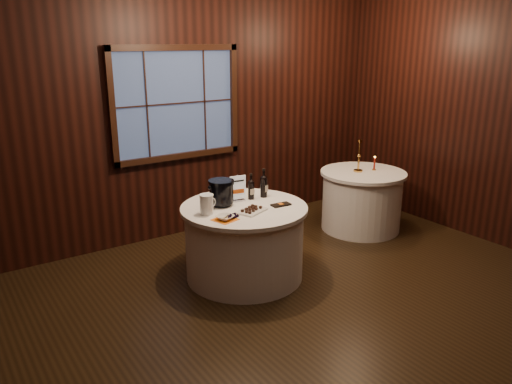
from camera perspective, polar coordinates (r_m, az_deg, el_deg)
ground at (r=4.60m, az=5.72°, el=-14.11°), size 6.00×6.00×0.00m
back_wall at (r=6.10m, az=-9.13°, el=9.01°), size 6.00×0.10×3.00m
main_table at (r=5.14m, az=-1.34°, el=-5.68°), size 1.28×1.28×0.77m
side_table at (r=6.57m, az=11.97°, el=-0.92°), size 1.08×1.08×0.77m
sign_stand at (r=5.14m, az=-2.11°, el=-0.02°), size 0.17×0.11×0.28m
port_bottle_left at (r=5.20m, az=-0.57°, el=0.44°), size 0.07×0.07×0.27m
port_bottle_right at (r=5.27m, az=0.89°, el=0.83°), size 0.07×0.08×0.31m
ice_bucket at (r=5.01m, az=-3.98°, el=-0.01°), size 0.26×0.26×0.26m
chocolate_plate at (r=4.84m, az=-0.51°, el=-2.08°), size 0.35×0.29×0.04m
chocolate_box at (r=5.03m, az=2.86°, el=-1.46°), size 0.20×0.11×0.02m
grape_bunch at (r=4.68m, az=-2.62°, el=-2.75°), size 0.18×0.07×0.04m
glass_pitcher at (r=4.77m, az=-5.65°, el=-1.40°), size 0.18×0.14×0.20m
orange_napkin at (r=4.64m, az=-3.56°, el=-3.17°), size 0.24×0.24×0.00m
cracker_bowl at (r=4.64m, az=-3.57°, el=-2.92°), size 0.19×0.19×0.04m
brass_candlestick at (r=6.42m, az=11.66°, el=3.58°), size 0.12×0.12×0.41m
red_candle at (r=6.55m, az=13.37°, el=3.06°), size 0.05×0.05×0.19m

